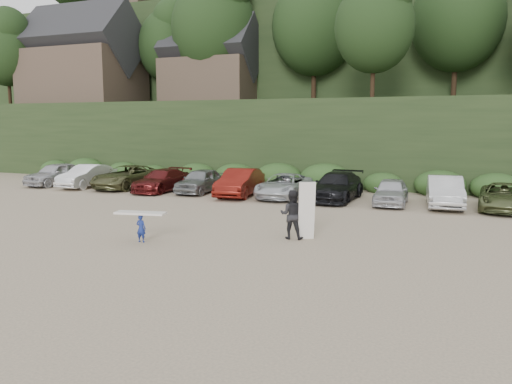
% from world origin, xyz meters
% --- Properties ---
extents(ground, '(120.00, 120.00, 0.00)m').
position_xyz_m(ground, '(0.00, 0.00, 0.00)').
color(ground, tan).
rests_on(ground, ground).
extents(hillside_backdrop, '(90.00, 41.50, 28.00)m').
position_xyz_m(hillside_backdrop, '(-0.26, 35.93, 11.22)').
color(hillside_backdrop, black).
rests_on(hillside_backdrop, ground).
extents(parked_cars, '(36.56, 5.94, 1.64)m').
position_xyz_m(parked_cars, '(-0.34, 10.01, 0.76)').
color(parked_cars, '#B9B9BE').
rests_on(parked_cars, ground).
extents(child_surfer, '(1.96, 0.85, 1.14)m').
position_xyz_m(child_surfer, '(-1.92, -2.40, 0.77)').
color(child_surfer, navy).
rests_on(child_surfer, ground).
extents(adult_surfer, '(1.40, 0.82, 2.21)m').
position_xyz_m(adult_surfer, '(3.14, 0.18, 0.95)').
color(adult_surfer, black).
rests_on(adult_surfer, ground).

